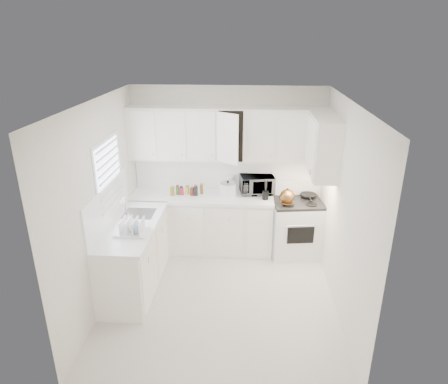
# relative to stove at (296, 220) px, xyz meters

# --- Properties ---
(floor) EXTENTS (3.20, 3.20, 0.00)m
(floor) POSITION_rel_stove_xyz_m (-1.10, -1.25, -0.58)
(floor) COLOR silver
(floor) RESTS_ON ground
(ceiling) EXTENTS (3.20, 3.20, 0.00)m
(ceiling) POSITION_rel_stove_xyz_m (-1.10, -1.25, 2.02)
(ceiling) COLOR white
(ceiling) RESTS_ON ground
(wall_back) EXTENTS (3.00, 0.00, 3.00)m
(wall_back) POSITION_rel_stove_xyz_m (-1.10, 0.35, 0.72)
(wall_back) COLOR white
(wall_back) RESTS_ON ground
(wall_front) EXTENTS (3.00, 0.00, 3.00)m
(wall_front) POSITION_rel_stove_xyz_m (-1.10, -2.85, 0.72)
(wall_front) COLOR white
(wall_front) RESTS_ON ground
(wall_left) EXTENTS (0.00, 3.20, 3.20)m
(wall_left) POSITION_rel_stove_xyz_m (-2.60, -1.25, 0.72)
(wall_left) COLOR white
(wall_left) RESTS_ON ground
(wall_right) EXTENTS (0.00, 3.20, 3.20)m
(wall_right) POSITION_rel_stove_xyz_m (0.40, -1.25, 0.72)
(wall_right) COLOR white
(wall_right) RESTS_ON ground
(window_blinds) EXTENTS (0.06, 0.96, 1.06)m
(window_blinds) POSITION_rel_stove_xyz_m (-2.58, -0.90, 0.97)
(window_blinds) COLOR white
(window_blinds) RESTS_ON wall_left
(lower_cabinets_back) EXTENTS (2.22, 0.60, 0.90)m
(lower_cabinets_back) POSITION_rel_stove_xyz_m (-1.49, 0.05, -0.13)
(lower_cabinets_back) COLOR white
(lower_cabinets_back) RESTS_ON floor
(lower_cabinets_left) EXTENTS (0.60, 1.60, 0.90)m
(lower_cabinets_left) POSITION_rel_stove_xyz_m (-2.30, -1.05, -0.13)
(lower_cabinets_left) COLOR white
(lower_cabinets_left) RESTS_ON floor
(countertop_back) EXTENTS (2.24, 0.64, 0.05)m
(countertop_back) POSITION_rel_stove_xyz_m (-1.49, 0.04, 0.34)
(countertop_back) COLOR white
(countertop_back) RESTS_ON lower_cabinets_back
(countertop_left) EXTENTS (0.64, 1.62, 0.05)m
(countertop_left) POSITION_rel_stove_xyz_m (-2.29, -1.05, 0.34)
(countertop_left) COLOR white
(countertop_left) RESTS_ON lower_cabinets_left
(backsplash_back) EXTENTS (2.98, 0.02, 0.55)m
(backsplash_back) POSITION_rel_stove_xyz_m (-1.10, 0.34, 0.64)
(backsplash_back) COLOR white
(backsplash_back) RESTS_ON wall_back
(backsplash_left) EXTENTS (0.02, 1.60, 0.55)m
(backsplash_left) POSITION_rel_stove_xyz_m (-2.59, -1.05, 0.64)
(backsplash_left) COLOR white
(backsplash_left) RESTS_ON wall_left
(upper_cabinets_back) EXTENTS (3.00, 0.33, 0.80)m
(upper_cabinets_back) POSITION_rel_stove_xyz_m (-1.10, 0.18, 0.92)
(upper_cabinets_back) COLOR white
(upper_cabinets_back) RESTS_ON wall_back
(upper_cabinets_right) EXTENTS (0.33, 0.90, 0.80)m
(upper_cabinets_right) POSITION_rel_stove_xyz_m (0.24, -0.43, 0.92)
(upper_cabinets_right) COLOR white
(upper_cabinets_right) RESTS_ON wall_right
(sink) EXTENTS (0.42, 0.38, 0.30)m
(sink) POSITION_rel_stove_xyz_m (-2.29, -0.70, 0.49)
(sink) COLOR gray
(sink) RESTS_ON countertop_left
(stove) EXTENTS (0.83, 0.72, 1.16)m
(stove) POSITION_rel_stove_xyz_m (0.00, 0.00, 0.00)
(stove) COLOR white
(stove) RESTS_ON floor
(tea_kettle) EXTENTS (0.34, 0.32, 0.25)m
(tea_kettle) POSITION_rel_stove_xyz_m (-0.18, -0.16, 0.48)
(tea_kettle) COLOR brown
(tea_kettle) RESTS_ON stove
(frying_pan) EXTENTS (0.28, 0.45, 0.04)m
(frying_pan) POSITION_rel_stove_xyz_m (0.18, 0.16, 0.38)
(frying_pan) COLOR black
(frying_pan) RESTS_ON stove
(microwave) EXTENTS (0.56, 0.38, 0.35)m
(microwave) POSITION_rel_stove_xyz_m (-0.63, 0.20, 0.54)
(microwave) COLOR gray
(microwave) RESTS_ON countertop_back
(rice_cooker) EXTENTS (0.30, 0.30, 0.25)m
(rice_cooker) POSITION_rel_stove_xyz_m (-1.08, 0.04, 0.50)
(rice_cooker) COLOR white
(rice_cooker) RESTS_ON countertop_back
(paper_towel) EXTENTS (0.12, 0.12, 0.27)m
(paper_towel) POSITION_rel_stove_xyz_m (-1.05, 0.25, 0.50)
(paper_towel) COLOR white
(paper_towel) RESTS_ON countertop_back
(utensil_crock) EXTENTS (0.12, 0.12, 0.32)m
(utensil_crock) POSITION_rel_stove_xyz_m (-0.50, -0.06, 0.53)
(utensil_crock) COLOR black
(utensil_crock) RESTS_ON countertop_back
(dish_rack) EXTENTS (0.41, 0.31, 0.22)m
(dish_rack) POSITION_rel_stove_xyz_m (-2.22, -1.30, 0.48)
(dish_rack) COLOR white
(dish_rack) RESTS_ON countertop_left
(spice_left_0) EXTENTS (0.06, 0.06, 0.13)m
(spice_left_0) POSITION_rel_stove_xyz_m (-1.95, 0.17, 0.43)
(spice_left_0) COLOR olive
(spice_left_0) RESTS_ON countertop_back
(spice_left_1) EXTENTS (0.06, 0.06, 0.13)m
(spice_left_1) POSITION_rel_stove_xyz_m (-1.87, 0.08, 0.43)
(spice_left_1) COLOR #306622
(spice_left_1) RESTS_ON countertop_back
(spice_left_2) EXTENTS (0.06, 0.06, 0.13)m
(spice_left_2) POSITION_rel_stove_xyz_m (-1.80, 0.17, 0.43)
(spice_left_2) COLOR #BE1944
(spice_left_2) RESTS_ON countertop_back
(spice_left_3) EXTENTS (0.06, 0.06, 0.13)m
(spice_left_3) POSITION_rel_stove_xyz_m (-1.72, 0.08, 0.43)
(spice_left_3) COLOR gold
(spice_left_3) RESTS_ON countertop_back
(spice_left_4) EXTENTS (0.06, 0.06, 0.13)m
(spice_left_4) POSITION_rel_stove_xyz_m (-1.65, 0.17, 0.43)
(spice_left_4) COLOR maroon
(spice_left_4) RESTS_ON countertop_back
(spice_left_5) EXTENTS (0.06, 0.06, 0.13)m
(spice_left_5) POSITION_rel_stove_xyz_m (-1.57, 0.08, 0.43)
(spice_left_5) COLOR black
(spice_left_5) RESTS_ON countertop_back
(spice_left_6) EXTENTS (0.06, 0.06, 0.13)m
(spice_left_6) POSITION_rel_stove_xyz_m (-1.50, 0.17, 0.43)
(spice_left_6) COLOR olive
(spice_left_6) RESTS_ON countertop_back
(sauce_right_0) EXTENTS (0.06, 0.06, 0.19)m
(sauce_right_0) POSITION_rel_stove_xyz_m (-0.52, 0.21, 0.46)
(sauce_right_0) COLOR #BE1944
(sauce_right_0) RESTS_ON countertop_back
(sauce_right_1) EXTENTS (0.06, 0.06, 0.19)m
(sauce_right_1) POSITION_rel_stove_xyz_m (-0.46, 0.15, 0.46)
(sauce_right_1) COLOR gold
(sauce_right_1) RESTS_ON countertop_back
(sauce_right_2) EXTENTS (0.06, 0.06, 0.19)m
(sauce_right_2) POSITION_rel_stove_xyz_m (-0.41, 0.21, 0.46)
(sauce_right_2) COLOR maroon
(sauce_right_2) RESTS_ON countertop_back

